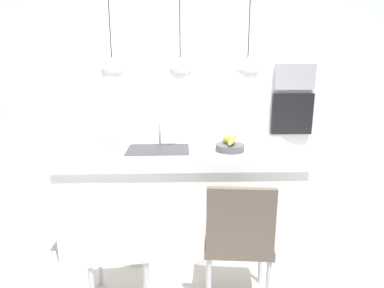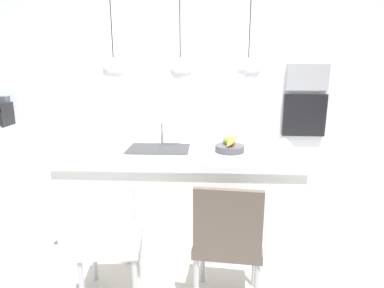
{
  "view_description": "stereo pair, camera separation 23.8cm",
  "coord_description": "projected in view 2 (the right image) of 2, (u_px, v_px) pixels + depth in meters",
  "views": [
    {
      "loc": [
        0.01,
        -2.89,
        1.68
      ],
      "look_at": [
        0.1,
        0.0,
        0.94
      ],
      "focal_mm": 31.02,
      "sensor_mm": 36.0,
      "label": 1
    },
    {
      "loc": [
        0.25,
        -2.89,
        1.68
      ],
      "look_at": [
        0.1,
        0.0,
        0.94
      ],
      "focal_mm": 31.02,
      "sensor_mm": 36.0,
      "label": 2
    }
  ],
  "objects": [
    {
      "name": "faucet",
      "position": [
        161.0,
        129.0,
        3.18
      ],
      "size": [
        0.02,
        0.17,
        0.22
      ],
      "color": "silver",
      "rests_on": "kitchen_island"
    },
    {
      "name": "microwave",
      "position": [
        307.0,
        77.0,
        4.31
      ],
      "size": [
        0.54,
        0.08,
        0.34
      ],
      "primitive_type": "cube",
      "color": "#9E9EA3",
      "rests_on": "back_wall"
    },
    {
      "name": "fruit_bowl",
      "position": [
        230.0,
        147.0,
        2.91
      ],
      "size": [
        0.26,
        0.26,
        0.16
      ],
      "color": "#4C4C51",
      "rests_on": "kitchen_island"
    },
    {
      "name": "sink_basin",
      "position": [
        158.0,
        149.0,
        3.01
      ],
      "size": [
        0.56,
        0.4,
        0.02
      ],
      "primitive_type": "cube",
      "color": "#2D2D30",
      "rests_on": "kitchen_island"
    },
    {
      "name": "oven",
      "position": [
        304.0,
        115.0,
        4.44
      ],
      "size": [
        0.56,
        0.08,
        0.56
      ],
      "primitive_type": "cube",
      "color": "black",
      "rests_on": "back_wall"
    },
    {
      "name": "pendant_light_left",
      "position": [
        114.0,
        69.0,
        2.85
      ],
      "size": [
        0.19,
        0.19,
        0.79
      ],
      "color": "silver"
    },
    {
      "name": "floor",
      "position": [
        182.0,
        238.0,
        3.22
      ],
      "size": [
        6.6,
        6.6,
        0.0
      ],
      "primitive_type": "plane",
      "color": "#BCB7AD",
      "rests_on": "ground"
    },
    {
      "name": "back_wall",
      "position": [
        191.0,
        88.0,
        4.5
      ],
      "size": [
        6.0,
        0.1,
        2.6
      ],
      "primitive_type": "cube",
      "color": "white",
      "rests_on": "ground"
    },
    {
      "name": "coffee_machine",
      "position": [
        1.0,
        114.0,
        4.34
      ],
      "size": [
        0.2,
        0.35,
        0.38
      ],
      "color": "black",
      "rests_on": "side_counter"
    },
    {
      "name": "chair_middle",
      "position": [
        228.0,
        239.0,
        2.2
      ],
      "size": [
        0.49,
        0.45,
        0.92
      ],
      "color": "brown",
      "rests_on": "ground"
    },
    {
      "name": "chair_near",
      "position": [
        109.0,
        237.0,
        2.25
      ],
      "size": [
        0.46,
        0.48,
        0.92
      ],
      "color": "silver",
      "rests_on": "ground"
    },
    {
      "name": "pendant_light_center",
      "position": [
        180.0,
        69.0,
        2.82
      ],
      "size": [
        0.19,
        0.19,
        0.79
      ],
      "color": "silver"
    },
    {
      "name": "pendant_light_right",
      "position": [
        248.0,
        69.0,
        2.8
      ],
      "size": [
        0.19,
        0.19,
        0.79
      ],
      "color": "silver"
    },
    {
      "name": "kitchen_island",
      "position": [
        181.0,
        195.0,
        3.11
      ],
      "size": [
        2.09,
        0.94,
        0.89
      ],
      "color": "white",
      "rests_on": "ground"
    },
    {
      "name": "side_counter",
      "position": [
        12.0,
        156.0,
        4.48
      ],
      "size": [
        1.1,
        0.6,
        0.83
      ],
      "primitive_type": "cube",
      "color": "white",
      "rests_on": "ground"
    }
  ]
}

